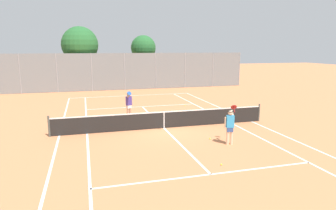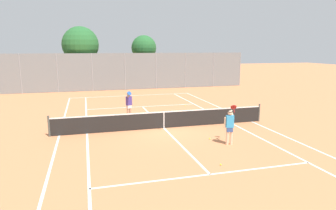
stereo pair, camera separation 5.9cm
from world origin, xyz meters
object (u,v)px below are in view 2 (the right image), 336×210
at_px(tennis_net, 164,119).
at_px(tree_behind_right, 144,49).
at_px(tree_behind_left, 80,46).
at_px(loose_tennis_ball_1, 210,139).
at_px(player_far_left, 129,103).
at_px(player_near_side, 230,125).
at_px(loose_tennis_ball_2, 185,105).
at_px(loose_tennis_ball_0, 221,165).

height_order(tennis_net, tree_behind_right, tree_behind_right).
bearing_deg(tree_behind_left, loose_tennis_ball_1, -73.55).
xyz_separation_m(player_far_left, tree_behind_left, (-2.96, 14.98, 3.63)).
distance_m(player_near_side, loose_tennis_ball_2, 9.46).
height_order(loose_tennis_ball_1, loose_tennis_ball_2, same).
bearing_deg(tree_behind_right, player_near_side, -91.27).
distance_m(player_far_left, loose_tennis_ball_2, 5.54).
bearing_deg(player_far_left, tree_behind_left, 101.16).
relative_size(player_near_side, loose_tennis_ball_2, 26.88).
height_order(player_near_side, player_far_left, same).
xyz_separation_m(tree_behind_left, tree_behind_right, (7.13, 1.46, -0.28)).
bearing_deg(loose_tennis_ball_2, tree_behind_right, 92.21).
relative_size(tennis_net, loose_tennis_ball_0, 181.82).
bearing_deg(loose_tennis_ball_2, player_near_side, -96.31).
distance_m(loose_tennis_ball_1, loose_tennis_ball_2, 8.54).
distance_m(tennis_net, player_far_left, 3.40).
relative_size(player_far_left, tree_behind_left, 0.27).
distance_m(player_near_side, tree_behind_left, 22.84).
bearing_deg(loose_tennis_ball_0, player_near_side, 56.43).
bearing_deg(loose_tennis_ball_2, loose_tennis_ball_1, -100.66).
xyz_separation_m(loose_tennis_ball_1, tree_behind_right, (1.05, 22.04, 4.24)).
xyz_separation_m(player_near_side, player_far_left, (-3.67, 6.57, 0.00)).
height_order(tennis_net, loose_tennis_ball_2, tennis_net).
bearing_deg(tree_behind_right, loose_tennis_ball_2, -87.79).
distance_m(player_far_left, loose_tennis_ball_0, 9.09).
bearing_deg(tennis_net, player_near_side, -58.46).
distance_m(player_far_left, tree_behind_left, 15.70).
height_order(player_near_side, tree_behind_left, tree_behind_left).
relative_size(player_far_left, tree_behind_right, 0.30).
distance_m(player_near_side, tree_behind_right, 23.26).
xyz_separation_m(player_far_left, loose_tennis_ball_0, (2.21, -8.77, -0.89)).
bearing_deg(loose_tennis_ball_2, tennis_net, -118.93).
xyz_separation_m(player_far_left, tree_behind_right, (4.18, 16.44, 3.35)).
xyz_separation_m(player_far_left, loose_tennis_ball_2, (4.70, 2.79, -0.89)).
relative_size(player_near_side, loose_tennis_ball_0, 26.88).
bearing_deg(loose_tennis_ball_2, loose_tennis_ball_0, -102.16).
xyz_separation_m(player_far_left, loose_tennis_ball_1, (3.12, -5.60, -0.89)).
relative_size(player_near_side, player_far_left, 1.00).
relative_size(player_far_left, loose_tennis_ball_0, 26.88).
relative_size(loose_tennis_ball_0, tree_behind_right, 0.01).
bearing_deg(tree_behind_right, player_far_left, -104.26).
distance_m(loose_tennis_ball_2, tree_behind_left, 15.09).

